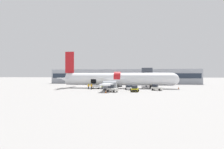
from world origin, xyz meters
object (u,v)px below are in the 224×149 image
object	(u,v)px
baggage_tug_mid	(135,89)
ground_crew_marshal	(89,86)
baggage_cart_loading	(96,87)
ground_crew_helper	(102,86)
airplane	(116,79)
ground_crew_loader_b	(104,86)
baggage_tug_lead	(130,88)
ground_crew_driver	(89,86)
baggage_tug_rear	(156,88)
baggage_tug_spare	(112,89)
ground_crew_loader_a	(91,86)
suitcase_on_tarmac_upright	(103,88)
ground_crew_supervisor	(107,87)

from	to	relation	value
baggage_tug_mid	ground_crew_marshal	distance (m)	16.43
baggage_cart_loading	ground_crew_helper	xyz separation A→B (m)	(2.07, -1.13, 0.30)
ground_crew_helper	airplane	bearing A→B (deg)	52.01
baggage_cart_loading	ground_crew_loader_b	world-z (taller)	ground_crew_loader_b
baggage_tug_lead	ground_crew_driver	distance (m)	12.60
baggage_tug_mid	ground_crew_helper	xyz separation A→B (m)	(-9.89, 6.79, 0.17)
baggage_tug_rear	baggage_tug_mid	bearing A→B (deg)	-139.40
baggage_tug_rear	ground_crew_helper	xyz separation A→B (m)	(-15.64, 1.87, 0.16)
baggage_tug_spare	ground_crew_marshal	size ratio (longest dim) A/B	1.87
ground_crew_loader_a	suitcase_on_tarmac_upright	size ratio (longest dim) A/B	2.91
ground_crew_loader_b	ground_crew_supervisor	world-z (taller)	ground_crew_loader_b
baggage_tug_lead	baggage_tug_mid	size ratio (longest dim) A/B	1.08
baggage_cart_loading	ground_crew_loader_a	bearing A→B (deg)	-106.61
baggage_tug_rear	airplane	bearing A→B (deg)	151.41
baggage_cart_loading	ground_crew_loader_b	distance (m)	3.39
ground_crew_loader_b	baggage_tug_rear	bearing A→B (deg)	-4.79
baggage_tug_mid	baggage_tug_rear	distance (m)	7.57
ground_crew_helper	ground_crew_marshal	world-z (taller)	ground_crew_helper
baggage_cart_loading	ground_crew_driver	size ratio (longest dim) A/B	2.17
baggage_tug_lead	ground_crew_supervisor	size ratio (longest dim) A/B	2.01
ground_crew_marshal	ground_crew_loader_b	bearing A→B (deg)	-18.69
ground_crew_helper	baggage_tug_lead	bearing A→B (deg)	-8.38
baggage_tug_spare	ground_crew_supervisor	xyz separation A→B (m)	(-2.58, 7.50, 0.12)
airplane	suitcase_on_tarmac_upright	bearing A→B (deg)	-133.39
baggage_cart_loading	ground_crew_supervisor	world-z (taller)	ground_crew_supervisor
baggage_tug_lead	ground_crew_marshal	bearing A→B (deg)	169.44
ground_crew_helper	ground_crew_supervisor	bearing A→B (deg)	-22.81
baggage_tug_rear	suitcase_on_tarmac_upright	bearing A→B (deg)	169.97
baggage_tug_mid	baggage_tug_lead	bearing A→B (deg)	105.26
ground_crew_driver	ground_crew_marshal	world-z (taller)	ground_crew_marshal
baggage_tug_lead	ground_crew_helper	world-z (taller)	ground_crew_helper
baggage_tug_lead	ground_crew_marshal	world-z (taller)	ground_crew_marshal
ground_crew_marshal	suitcase_on_tarmac_upright	xyz separation A→B (m)	(4.55, -0.28, -0.61)
ground_crew_supervisor	ground_crew_marshal	distance (m)	6.50
baggage_tug_mid	ground_crew_supervisor	world-z (taller)	ground_crew_supervisor
airplane	ground_crew_helper	xyz separation A→B (m)	(-3.65, -4.67, -1.95)
baggage_tug_lead	ground_crew_helper	bearing A→B (deg)	171.62
baggage_tug_mid	baggage_cart_loading	xyz separation A→B (m)	(-11.96, 7.92, -0.13)
airplane	baggage_cart_loading	xyz separation A→B (m)	(-5.71, -3.54, -2.25)
ground_crew_supervisor	baggage_tug_rear	bearing A→B (deg)	-4.67
baggage_tug_lead	baggage_cart_loading	xyz separation A→B (m)	(-10.44, 2.36, -0.03)
ground_crew_driver	baggage_tug_spare	bearing A→B (deg)	-43.99
ground_crew_driver	suitcase_on_tarmac_upright	size ratio (longest dim) A/B	2.63
baggage_tug_lead	ground_crew_marshal	xyz separation A→B (m)	(-12.86, 2.40, 0.26)
airplane	suitcase_on_tarmac_upright	size ratio (longest dim) A/B	62.98
baggage_tug_mid	suitcase_on_tarmac_upright	size ratio (longest dim) A/B	5.03
ground_crew_supervisor	baggage_cart_loading	bearing A→B (deg)	153.98
baggage_tug_lead	baggage_tug_rear	bearing A→B (deg)	-4.98
baggage_cart_loading	ground_crew_supervisor	distance (m)	4.24
baggage_tug_mid	ground_crew_driver	xyz separation A→B (m)	(-14.06, 6.75, 0.15)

